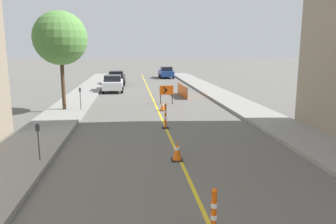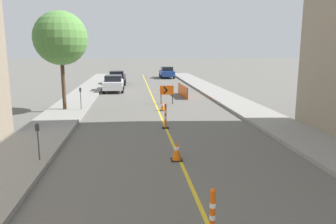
{
  "view_description": "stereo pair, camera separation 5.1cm",
  "coord_description": "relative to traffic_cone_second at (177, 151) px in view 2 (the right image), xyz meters",
  "views": [
    {
      "loc": [
        -1.76,
        2.84,
        4.07
      ],
      "look_at": [
        0.02,
        18.57,
        1.0
      ],
      "focal_mm": 35.0,
      "sensor_mm": 36.0,
      "label": 1
    },
    {
      "loc": [
        -1.71,
        2.83,
        4.07
      ],
      "look_at": [
        0.02,
        18.57,
        1.0
      ],
      "focal_mm": 35.0,
      "sensor_mm": 36.0,
      "label": 2
    }
  ],
  "objects": [
    {
      "name": "lane_stripe",
      "position": [
        0.12,
        13.54,
        -0.35
      ],
      "size": [
        0.12,
        55.68,
        0.01
      ],
      "color": "gold",
      "rests_on": "ground_plane"
    },
    {
      "name": "sidewalk_left",
      "position": [
        -5.88,
        13.54,
        -0.27
      ],
      "size": [
        2.6,
        55.68,
        0.17
      ],
      "color": "gray",
      "rests_on": "ground_plane"
    },
    {
      "name": "sidewalk_right",
      "position": [
        6.12,
        13.54,
        -0.27
      ],
      "size": [
        2.6,
        55.68,
        0.17
      ],
      "color": "gray",
      "rests_on": "ground_plane"
    },
    {
      "name": "traffic_cone_second",
      "position": [
        0.0,
        0.0,
        0.0
      ],
      "size": [
        0.42,
        0.42,
        0.71
      ],
      "color": "black",
      "rests_on": "ground_plane"
    },
    {
      "name": "traffic_cone_third",
      "position": [
        0.41,
        9.92,
        -0.03
      ],
      "size": [
        0.36,
        0.36,
        0.66
      ],
      "color": "black",
      "rests_on": "ground_plane"
    },
    {
      "name": "delineator_post_front",
      "position": [
        0.07,
        -5.13,
        0.15
      ],
      "size": [
        0.38,
        0.38,
        1.17
      ],
      "color": "black",
      "rests_on": "ground_plane"
    },
    {
      "name": "delineator_post_rear",
      "position": [
        0.1,
        5.0,
        0.22
      ],
      "size": [
        0.33,
        0.33,
        1.3
      ],
      "color": "black",
      "rests_on": "ground_plane"
    },
    {
      "name": "arrow_barricade_primary",
      "position": [
        0.97,
        12.54,
        0.63
      ],
      "size": [
        1.02,
        0.1,
        1.38
      ],
      "rotation": [
        0.0,
        0.0,
        -0.02
      ],
      "color": "#EF560C",
      "rests_on": "ground_plane"
    },
    {
      "name": "safety_mesh_fence",
      "position": [
        2.77,
        16.42,
        0.14
      ],
      "size": [
        0.23,
        4.12,
        0.98
      ],
      "rotation": [
        0.0,
        0.0,
        1.61
      ],
      "color": "#EF560C",
      "rests_on": "ground_plane"
    },
    {
      "name": "parked_car_curb_near",
      "position": [
        -3.36,
        20.35,
        0.45
      ],
      "size": [
        1.93,
        4.31,
        1.59
      ],
      "rotation": [
        0.0,
        0.0,
        -0.0
      ],
      "color": "silver",
      "rests_on": "ground_plane"
    },
    {
      "name": "parked_car_curb_mid",
      "position": [
        -3.28,
        26.57,
        0.45
      ],
      "size": [
        1.94,
        4.33,
        1.59
      ],
      "rotation": [
        0.0,
        0.0,
        -0.02
      ],
      "color": "black",
      "rests_on": "ground_plane"
    },
    {
      "name": "parked_car_curb_far",
      "position": [
        3.33,
        34.68,
        0.45
      ],
      "size": [
        1.93,
        4.31,
        1.59
      ],
      "rotation": [
        0.0,
        0.0,
        0.01
      ],
      "color": "navy",
      "rests_on": "ground_plane"
    },
    {
      "name": "parking_meter_near_curb",
      "position": [
        -4.93,
        0.1,
        0.76
      ],
      "size": [
        0.12,
        0.11,
        1.34
      ],
      "color": "#4C4C51",
      "rests_on": "sidewalk_left"
    },
    {
      "name": "parking_meter_far_curb",
      "position": [
        -4.93,
        10.07,
        0.83
      ],
      "size": [
        0.12,
        0.11,
        1.44
      ],
      "color": "#4C4C51",
      "rests_on": "sidewalk_left"
    },
    {
      "name": "street_tree_left_near",
      "position": [
        -6.01,
        10.28,
        4.36
      ],
      "size": [
        3.39,
        3.39,
        6.25
      ],
      "color": "#4C3823",
      "rests_on": "sidewalk_left"
    }
  ]
}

